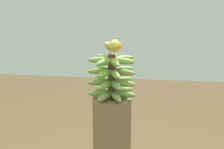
# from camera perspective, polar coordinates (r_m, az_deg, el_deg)

# --- Properties ---
(banana_bunch) EXTENTS (0.28, 0.27, 0.25)m
(banana_bunch) POSITION_cam_1_polar(r_m,az_deg,el_deg) (1.87, 0.01, -0.37)
(banana_bunch) COLOR #4C2D1E
(banana_bunch) RESTS_ON banana_tree
(perched_bird) EXTENTS (0.12, 0.20, 0.09)m
(perched_bird) POSITION_cam_1_polar(r_m,az_deg,el_deg) (1.81, 0.24, 4.78)
(perched_bird) COLOR #C68933
(perched_bird) RESTS_ON banana_bunch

